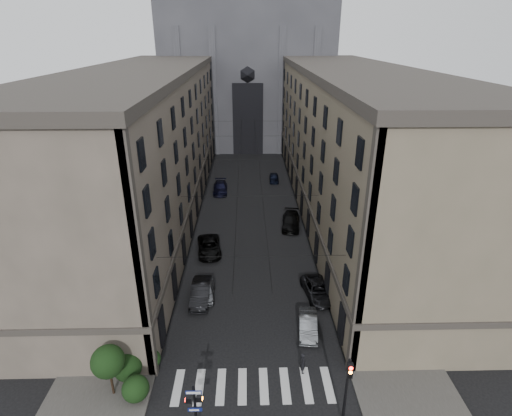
{
  "coord_description": "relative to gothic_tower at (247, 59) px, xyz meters",
  "views": [
    {
      "loc": [
        -0.28,
        -15.58,
        22.56
      ],
      "look_at": [
        0.41,
        13.56,
        9.84
      ],
      "focal_mm": 28.0,
      "sensor_mm": 36.0,
      "label": 1
    }
  ],
  "objects": [
    {
      "name": "building_left",
      "position": [
        -13.44,
        -38.96,
        -8.45
      ],
      "size": [
        13.6,
        60.6,
        18.85
      ],
      "color": "#51493E",
      "rests_on": "ground"
    },
    {
      "name": "sidewalk_left",
      "position": [
        -10.5,
        -38.96,
        -17.72
      ],
      "size": [
        7.0,
        80.0,
        0.15
      ],
      "primitive_type": "cube",
      "color": "#383533",
      "rests_on": "ground"
    },
    {
      "name": "car_right_midfar",
      "position": [
        5.25,
        -44.94,
        -17.02
      ],
      "size": [
        2.89,
        5.63,
        1.56
      ],
      "primitive_type": "imported",
      "rotation": [
        0.0,
        0.0,
        -0.13
      ],
      "color": "black",
      "rests_on": "ground"
    },
    {
      "name": "tram_wires",
      "position": [
        0.0,
        -39.33,
        -10.55
      ],
      "size": [
        14.0,
        60.0,
        0.43
      ],
      "color": "black",
      "rests_on": "ground"
    },
    {
      "name": "car_left_far",
      "position": [
        -4.45,
        -32.59,
        -17.04
      ],
      "size": [
        2.29,
        5.28,
        1.51
      ],
      "primitive_type": "imported",
      "rotation": [
        0.0,
        0.0,
        0.03
      ],
      "color": "black",
      "rests_on": "ground"
    },
    {
      "name": "shrub_cluster",
      "position": [
        -8.72,
        -69.95,
        -16.0
      ],
      "size": [
        3.9,
        4.4,
        3.9
      ],
      "color": "black",
      "rests_on": "sidewalk_left"
    },
    {
      "name": "car_left_midfar",
      "position": [
        -4.6,
        -51.27,
        -17.05
      ],
      "size": [
        3.16,
        5.66,
        1.5
      ],
      "primitive_type": "imported",
      "rotation": [
        0.0,
        0.0,
        0.13
      ],
      "color": "black",
      "rests_on": "ground"
    },
    {
      "name": "zebra_crossing",
      "position": [
        0.0,
        -69.96,
        -17.79
      ],
      "size": [
        11.0,
        3.2,
        0.01
      ],
      "primitive_type": "cube",
      "color": "beige",
      "rests_on": "ground"
    },
    {
      "name": "building_right",
      "position": [
        13.44,
        -38.96,
        -8.45
      ],
      "size": [
        13.6,
        60.6,
        18.85
      ],
      "color": "brown",
      "rests_on": "ground"
    },
    {
      "name": "traffic_light_right",
      "position": [
        5.6,
        -73.04,
        -14.51
      ],
      "size": [
        0.34,
        0.5,
        5.2
      ],
      "color": "black",
      "rests_on": "ground"
    },
    {
      "name": "car_right_near",
      "position": [
        4.61,
        -64.47,
        -17.12
      ],
      "size": [
        1.88,
        4.28,
        1.37
      ],
      "primitive_type": "imported",
      "rotation": [
        0.0,
        0.0,
        -0.11
      ],
      "color": "slate",
      "rests_on": "ground"
    },
    {
      "name": "pedestrian",
      "position": [
        3.62,
        -68.78,
        -16.95
      ],
      "size": [
        0.43,
        0.63,
        1.7
      ],
      "primitive_type": "imported",
      "rotation": [
        0.0,
        0.0,
        1.6
      ],
      "color": "black",
      "rests_on": "ground"
    },
    {
      "name": "car_left_near",
      "position": [
        -4.2,
        -59.42,
        -17.14
      ],
      "size": [
        1.8,
        3.97,
        1.32
      ],
      "primitive_type": "imported",
      "rotation": [
        0.0,
        0.0,
        0.06
      ],
      "color": "slate",
      "rests_on": "ground"
    },
    {
      "name": "car_right_far",
      "position": [
        4.2,
        -27.87,
        -17.15
      ],
      "size": [
        1.68,
        3.87,
        1.3
      ],
      "primitive_type": "imported",
      "rotation": [
        0.0,
        0.0,
        -0.04
      ],
      "color": "black",
      "rests_on": "ground"
    },
    {
      "name": "pedestrian_signal_left",
      "position": [
        -3.51,
        -73.46,
        -15.48
      ],
      "size": [
        1.02,
        0.38,
        4.0
      ],
      "color": "black",
      "rests_on": "ground"
    },
    {
      "name": "gothic_tower",
      "position": [
        0.0,
        0.0,
        0.0
      ],
      "size": [
        35.0,
        23.0,
        58.0
      ],
      "color": "#2D2D33",
      "rests_on": "ground"
    },
    {
      "name": "car_left_midnear",
      "position": [
        -4.64,
        -59.96,
        -17.0
      ],
      "size": [
        1.68,
        4.82,
        1.59
      ],
      "primitive_type": "imported",
      "rotation": [
        0.0,
        0.0,
        -0.0
      ],
      "color": "black",
      "rests_on": "ground"
    },
    {
      "name": "car_right_midnear",
      "position": [
        6.2,
        -59.69,
        -17.12
      ],
      "size": [
        2.92,
        5.17,
        1.36
      ],
      "primitive_type": "imported",
      "rotation": [
        0.0,
        0.0,
        0.14
      ],
      "color": "black",
      "rests_on": "ground"
    },
    {
      "name": "sidewalk_right",
      "position": [
        10.5,
        -38.96,
        -17.72
      ],
      "size": [
        7.0,
        80.0,
        0.15
      ],
      "primitive_type": "cube",
      "color": "#383533",
      "rests_on": "ground"
    }
  ]
}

